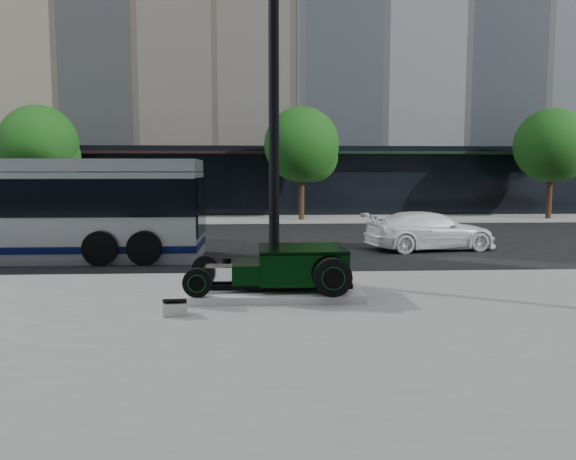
{
  "coord_description": "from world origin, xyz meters",
  "views": [
    {
      "loc": [
        -1.28,
        -15.54,
        2.59
      ],
      "look_at": [
        -0.55,
        -2.38,
        1.2
      ],
      "focal_mm": 35.0,
      "sensor_mm": 36.0,
      "label": 1
    }
  ],
  "objects": [
    {
      "name": "ground",
      "position": [
        0.0,
        0.0,
        0.0
      ],
      "size": [
        120.0,
        120.0,
        0.0
      ],
      "primitive_type": "plane",
      "color": "black",
      "rests_on": "ground"
    },
    {
      "name": "display_plinth",
      "position": [
        -0.94,
        -4.51,
        0.2
      ],
      "size": [
        3.4,
        1.8,
        0.15
      ],
      "primitive_type": "cube",
      "color": "silver",
      "rests_on": "sidewalk_near"
    },
    {
      "name": "white_sedan",
      "position": [
        4.41,
        2.53,
        0.63
      ],
      "size": [
        4.56,
        2.46,
        1.26
      ],
      "primitive_type": "imported",
      "rotation": [
        0.0,
        0.0,
        1.74
      ],
      "color": "white",
      "rests_on": "ground"
    },
    {
      "name": "sidewalk_near",
      "position": [
        0.0,
        -10.5,
        0.06
      ],
      "size": [
        70.0,
        17.0,
        0.12
      ],
      "primitive_type": "cube",
      "color": "gray",
      "rests_on": "ground"
    },
    {
      "name": "lamppost",
      "position": [
        -0.89,
        -2.8,
        3.77
      ],
      "size": [
        0.43,
        0.43,
        7.89
      ],
      "color": "black",
      "rests_on": "sidewalk_near"
    },
    {
      "name": "sidewalk_far",
      "position": [
        0.0,
        14.0,
        0.06
      ],
      "size": [
        70.0,
        4.0,
        0.12
      ],
      "primitive_type": "cube",
      "color": "gray",
      "rests_on": "ground"
    },
    {
      "name": "street_trees",
      "position": [
        1.15,
        13.07,
        3.77
      ],
      "size": [
        29.8,
        3.8,
        5.7
      ],
      "color": "black",
      "rests_on": "sidewalk_far"
    },
    {
      "name": "hot_rod",
      "position": [
        -0.61,
        -4.51,
        0.7
      ],
      "size": [
        3.22,
        2.0,
        0.81
      ],
      "color": "black",
      "rests_on": "display_plinth"
    },
    {
      "name": "info_plaque",
      "position": [
        -2.7,
        -5.99,
        0.24
      ],
      "size": [
        0.43,
        0.33,
        0.31
      ],
      "color": "silver",
      "rests_on": "sidewalk_near"
    }
  ]
}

